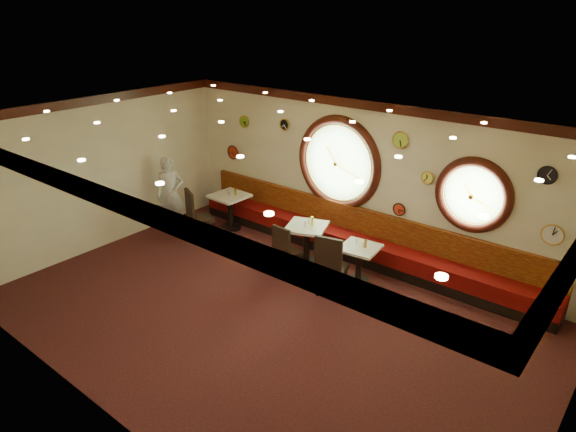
{
  "coord_description": "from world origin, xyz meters",
  "views": [
    {
      "loc": [
        4.92,
        -5.53,
        4.91
      ],
      "look_at": [
        -0.17,
        0.8,
        1.5
      ],
      "focal_mm": 32.0,
      "sensor_mm": 36.0,
      "label": 1
    }
  ],
  "objects_px": {
    "chair_b": "(285,247)",
    "condiment_a_bottle": "(235,192)",
    "condiment_b_bottle": "(312,221)",
    "condiment_b_pepper": "(305,224)",
    "waiter": "(170,194)",
    "table_c": "(359,260)",
    "condiment_b_salt": "(309,221)",
    "condiment_a_pepper": "(229,194)",
    "table_b": "(306,240)",
    "chair_c": "(330,262)",
    "condiment_a_salt": "(227,191)",
    "table_a": "(230,207)",
    "chair_a": "(195,212)",
    "condiment_c_bottle": "(365,244)",
    "condiment_c_salt": "(356,241)",
    "condiment_c_pepper": "(363,245)"
  },
  "relations": [
    {
      "from": "condiment_a_bottle",
      "to": "table_c",
      "type": "bearing_deg",
      "value": -5.55
    },
    {
      "from": "table_a",
      "to": "condiment_c_salt",
      "type": "distance_m",
      "value": 3.5
    },
    {
      "from": "table_b",
      "to": "chair_a",
      "type": "xyz_separation_m",
      "value": [
        -2.53,
        -0.66,
        0.15
      ]
    },
    {
      "from": "condiment_c_bottle",
      "to": "condiment_c_salt",
      "type": "bearing_deg",
      "value": 165.18
    },
    {
      "from": "chair_b",
      "to": "condiment_c_pepper",
      "type": "xyz_separation_m",
      "value": [
        1.31,
        0.65,
        0.2
      ]
    },
    {
      "from": "condiment_c_salt",
      "to": "condiment_a_bottle",
      "type": "distance_m",
      "value": 3.38
    },
    {
      "from": "condiment_a_salt",
      "to": "condiment_a_pepper",
      "type": "relative_size",
      "value": 1.02
    },
    {
      "from": "condiment_a_salt",
      "to": "condiment_c_salt",
      "type": "relative_size",
      "value": 0.91
    },
    {
      "from": "condiment_a_salt",
      "to": "condiment_a_bottle",
      "type": "height_order",
      "value": "condiment_a_bottle"
    },
    {
      "from": "condiment_a_salt",
      "to": "condiment_c_salt",
      "type": "height_order",
      "value": "condiment_a_salt"
    },
    {
      "from": "chair_b",
      "to": "condiment_c_bottle",
      "type": "bearing_deg",
      "value": 30.47
    },
    {
      "from": "table_a",
      "to": "chair_b",
      "type": "bearing_deg",
      "value": -21.04
    },
    {
      "from": "chair_c",
      "to": "condiment_b_pepper",
      "type": "xyz_separation_m",
      "value": [
        -1.07,
        0.68,
        0.2
      ]
    },
    {
      "from": "table_c",
      "to": "condiment_b_pepper",
      "type": "xyz_separation_m",
      "value": [
        -1.21,
        -0.07,
        0.42
      ]
    },
    {
      "from": "condiment_c_pepper",
      "to": "condiment_a_bottle",
      "type": "relative_size",
      "value": 0.55
    },
    {
      "from": "condiment_c_pepper",
      "to": "condiment_a_bottle",
      "type": "bearing_deg",
      "value": 174.65
    },
    {
      "from": "table_b",
      "to": "condiment_c_salt",
      "type": "relative_size",
      "value": 10.15
    },
    {
      "from": "condiment_a_pepper",
      "to": "table_b",
      "type": "bearing_deg",
      "value": -5.51
    },
    {
      "from": "chair_b",
      "to": "condiment_b_bottle",
      "type": "height_order",
      "value": "chair_b"
    },
    {
      "from": "condiment_c_pepper",
      "to": "chair_a",
      "type": "bearing_deg",
      "value": -170.02
    },
    {
      "from": "condiment_b_salt",
      "to": "chair_c",
      "type": "bearing_deg",
      "value": -37.63
    },
    {
      "from": "chair_c",
      "to": "condiment_a_bottle",
      "type": "height_order",
      "value": "chair_c"
    },
    {
      "from": "condiment_b_bottle",
      "to": "condiment_c_bottle",
      "type": "bearing_deg",
      "value": -1.94
    },
    {
      "from": "condiment_a_salt",
      "to": "condiment_b_pepper",
      "type": "height_order",
      "value": "condiment_b_pepper"
    },
    {
      "from": "table_b",
      "to": "condiment_b_salt",
      "type": "relative_size",
      "value": 8.89
    },
    {
      "from": "chair_b",
      "to": "condiment_a_bottle",
      "type": "xyz_separation_m",
      "value": [
        -2.24,
        0.98,
        0.33
      ]
    },
    {
      "from": "condiment_a_pepper",
      "to": "waiter",
      "type": "xyz_separation_m",
      "value": [
        -1.05,
        -0.82,
        -0.02
      ]
    },
    {
      "from": "table_a",
      "to": "chair_a",
      "type": "xyz_separation_m",
      "value": [
        -0.13,
        -0.93,
        0.15
      ]
    },
    {
      "from": "waiter",
      "to": "condiment_c_salt",
      "type": "bearing_deg",
      "value": -43.62
    },
    {
      "from": "chair_c",
      "to": "condiment_a_salt",
      "type": "bearing_deg",
      "value": 149.99
    },
    {
      "from": "table_b",
      "to": "condiment_c_bottle",
      "type": "height_order",
      "value": "condiment_c_bottle"
    },
    {
      "from": "chair_a",
      "to": "condiment_c_bottle",
      "type": "bearing_deg",
      "value": 35.27
    },
    {
      "from": "chair_b",
      "to": "table_a",
      "type": "bearing_deg",
      "value": 162.79
    },
    {
      "from": "condiment_c_pepper",
      "to": "table_b",
      "type": "bearing_deg",
      "value": -179.61
    },
    {
      "from": "condiment_a_bottle",
      "to": "waiter",
      "type": "xyz_separation_m",
      "value": [
        -1.14,
        -0.94,
        -0.05
      ]
    },
    {
      "from": "chair_a",
      "to": "condiment_a_pepper",
      "type": "relative_size",
      "value": 8.54
    },
    {
      "from": "chair_b",
      "to": "condiment_c_pepper",
      "type": "relative_size",
      "value": 7.17
    },
    {
      "from": "chair_b",
      "to": "condiment_b_salt",
      "type": "relative_size",
      "value": 5.83
    },
    {
      "from": "condiment_a_salt",
      "to": "condiment_b_pepper",
      "type": "distance_m",
      "value": 2.55
    },
    {
      "from": "table_c",
      "to": "condiment_b_salt",
      "type": "height_order",
      "value": "condiment_b_salt"
    },
    {
      "from": "condiment_b_bottle",
      "to": "condiment_a_salt",
      "type": "bearing_deg",
      "value": 174.72
    },
    {
      "from": "condiment_a_salt",
      "to": "condiment_c_bottle",
      "type": "height_order",
      "value": "condiment_a_salt"
    },
    {
      "from": "table_b",
      "to": "condiment_b_salt",
      "type": "distance_m",
      "value": 0.38
    },
    {
      "from": "waiter",
      "to": "chair_a",
      "type": "bearing_deg",
      "value": -56.54
    },
    {
      "from": "table_a",
      "to": "condiment_b_bottle",
      "type": "bearing_deg",
      "value": -4.35
    },
    {
      "from": "table_a",
      "to": "condiment_c_pepper",
      "type": "xyz_separation_m",
      "value": [
        3.67,
        -0.26,
        0.26
      ]
    },
    {
      "from": "condiment_a_bottle",
      "to": "condiment_c_pepper",
      "type": "bearing_deg",
      "value": -5.35
    },
    {
      "from": "table_a",
      "to": "table_c",
      "type": "relative_size",
      "value": 1.12
    },
    {
      "from": "table_b",
      "to": "condiment_c_bottle",
      "type": "distance_m",
      "value": 1.35
    },
    {
      "from": "condiment_b_bottle",
      "to": "condiment_b_pepper",
      "type": "bearing_deg",
      "value": -114.65
    }
  ]
}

